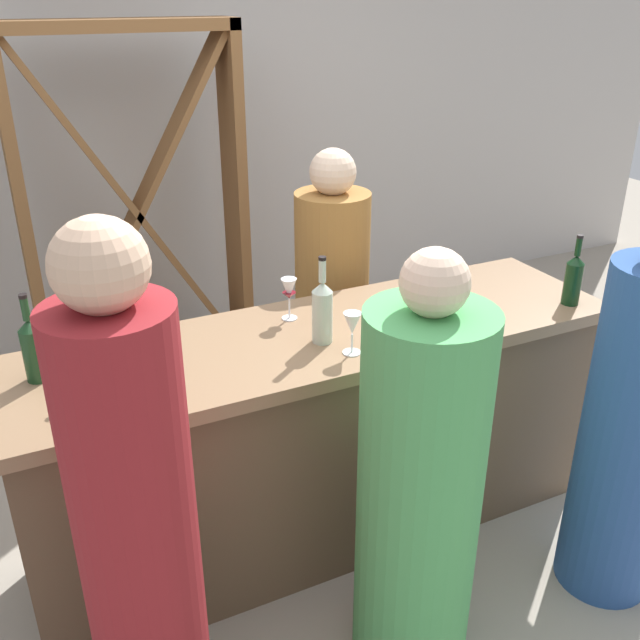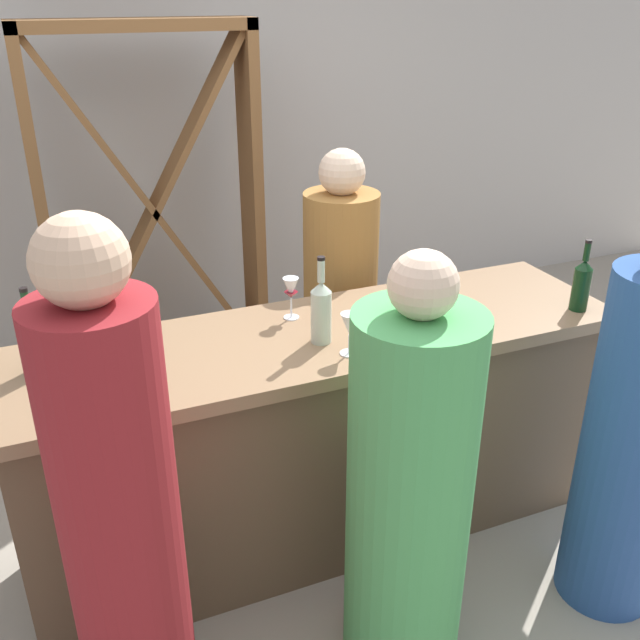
{
  "view_description": "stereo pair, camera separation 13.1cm",
  "coord_description": "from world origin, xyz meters",
  "px_view_note": "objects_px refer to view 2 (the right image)",
  "views": [
    {
      "loc": [
        -1.01,
        -2.09,
        2.07
      ],
      "look_at": [
        0.0,
        0.0,
        0.97
      ],
      "focal_mm": 39.58,
      "sensor_mm": 36.0,
      "label": 1
    },
    {
      "loc": [
        -0.89,
        -2.14,
        2.07
      ],
      "look_at": [
        0.0,
        0.0,
        0.97
      ],
      "focal_mm": 39.58,
      "sensor_mm": 36.0,
      "label": 2
    }
  ],
  "objects_px": {
    "wine_bottle_second_right_dark_green": "(582,284)",
    "person_right_guest": "(634,439)",
    "person_server_behind": "(340,315)",
    "wine_glass_near_center": "(412,292)",
    "wine_glass_near_right": "(291,290)",
    "wine_bottle_second_left_amber_brown": "(118,335)",
    "wine_bottle_center_clear_pale": "(321,310)",
    "wine_rack": "(153,211)",
    "person_left_guest": "(122,528)",
    "wine_bottle_leftmost_olive_green": "(33,341)",
    "wine_glass_near_left": "(350,326)",
    "person_center_guest": "(409,494)"
  },
  "relations": [
    {
      "from": "wine_bottle_center_clear_pale",
      "to": "person_server_behind",
      "type": "xyz_separation_m",
      "value": [
        0.38,
        0.67,
        -0.37
      ]
    },
    {
      "from": "wine_glass_near_right",
      "to": "wine_glass_near_left",
      "type": "bearing_deg",
      "value": -77.05
    },
    {
      "from": "wine_bottle_second_left_amber_brown",
      "to": "wine_glass_near_left",
      "type": "bearing_deg",
      "value": -15.57
    },
    {
      "from": "wine_glass_near_center",
      "to": "person_right_guest",
      "type": "bearing_deg",
      "value": -56.28
    },
    {
      "from": "wine_bottle_center_clear_pale",
      "to": "wine_rack",
      "type": "bearing_deg",
      "value": 99.07
    },
    {
      "from": "wine_bottle_center_clear_pale",
      "to": "person_server_behind",
      "type": "height_order",
      "value": "person_server_behind"
    },
    {
      "from": "wine_bottle_leftmost_olive_green",
      "to": "wine_bottle_second_left_amber_brown",
      "type": "xyz_separation_m",
      "value": [
        0.26,
        -0.07,
        0.01
      ]
    },
    {
      "from": "wine_bottle_leftmost_olive_green",
      "to": "person_right_guest",
      "type": "xyz_separation_m",
      "value": [
        1.83,
        -0.8,
        -0.36
      ]
    },
    {
      "from": "person_left_guest",
      "to": "wine_glass_near_right",
      "type": "bearing_deg",
      "value": -25.34
    },
    {
      "from": "wine_bottle_leftmost_olive_green",
      "to": "wine_bottle_center_clear_pale",
      "type": "height_order",
      "value": "wine_bottle_center_clear_pale"
    },
    {
      "from": "wine_bottle_leftmost_olive_green",
      "to": "wine_bottle_second_right_dark_green",
      "type": "relative_size",
      "value": 1.04
    },
    {
      "from": "wine_bottle_second_right_dark_green",
      "to": "person_server_behind",
      "type": "height_order",
      "value": "person_server_behind"
    },
    {
      "from": "person_center_guest",
      "to": "person_server_behind",
      "type": "distance_m",
      "value": 1.3
    },
    {
      "from": "wine_bottle_center_clear_pale",
      "to": "person_center_guest",
      "type": "distance_m",
      "value": 0.7
    },
    {
      "from": "wine_bottle_leftmost_olive_green",
      "to": "person_left_guest",
      "type": "xyz_separation_m",
      "value": [
        0.15,
        -0.69,
        -0.26
      ]
    },
    {
      "from": "wine_rack",
      "to": "wine_glass_near_left",
      "type": "distance_m",
      "value": 1.87
    },
    {
      "from": "wine_glass_near_center",
      "to": "wine_glass_near_right",
      "type": "distance_m",
      "value": 0.46
    },
    {
      "from": "wine_rack",
      "to": "wine_bottle_second_right_dark_green",
      "type": "bearing_deg",
      "value": -54.62
    },
    {
      "from": "wine_bottle_leftmost_olive_green",
      "to": "wine_glass_near_left",
      "type": "height_order",
      "value": "wine_bottle_leftmost_olive_green"
    },
    {
      "from": "wine_bottle_second_right_dark_green",
      "to": "wine_glass_near_right",
      "type": "bearing_deg",
      "value": 161.39
    },
    {
      "from": "person_right_guest",
      "to": "wine_bottle_center_clear_pale",
      "type": "bearing_deg",
      "value": 56.93
    },
    {
      "from": "wine_glass_near_right",
      "to": "person_center_guest",
      "type": "xyz_separation_m",
      "value": [
        0.08,
        -0.81,
        -0.37
      ]
    },
    {
      "from": "wine_glass_near_center",
      "to": "person_center_guest",
      "type": "height_order",
      "value": "person_center_guest"
    },
    {
      "from": "wine_glass_near_left",
      "to": "person_left_guest",
      "type": "distance_m",
      "value": 0.98
    },
    {
      "from": "wine_rack",
      "to": "wine_glass_near_right",
      "type": "bearing_deg",
      "value": -80.62
    },
    {
      "from": "wine_bottle_second_left_amber_brown",
      "to": "person_left_guest",
      "type": "bearing_deg",
      "value": -100.12
    },
    {
      "from": "wine_bottle_second_right_dark_green",
      "to": "person_server_behind",
      "type": "xyz_separation_m",
      "value": [
        -0.66,
        0.8,
        -0.36
      ]
    },
    {
      "from": "person_left_guest",
      "to": "person_right_guest",
      "type": "xyz_separation_m",
      "value": [
        1.68,
        -0.11,
        -0.09
      ]
    },
    {
      "from": "wine_glass_near_left",
      "to": "person_left_guest",
      "type": "relative_size",
      "value": 0.09
    },
    {
      "from": "wine_bottle_center_clear_pale",
      "to": "person_center_guest",
      "type": "xyz_separation_m",
      "value": [
        0.05,
        -0.59,
        -0.38
      ]
    },
    {
      "from": "wine_bottle_second_left_amber_brown",
      "to": "wine_glass_near_right",
      "type": "xyz_separation_m",
      "value": [
        0.66,
        0.15,
        -0.01
      ]
    },
    {
      "from": "person_right_guest",
      "to": "person_server_behind",
      "type": "relative_size",
      "value": 1.01
    },
    {
      "from": "wine_bottle_center_clear_pale",
      "to": "person_center_guest",
      "type": "bearing_deg",
      "value": -85.26
    },
    {
      "from": "wine_bottle_leftmost_olive_green",
      "to": "person_center_guest",
      "type": "xyz_separation_m",
      "value": [
        0.99,
        -0.74,
        -0.37
      ]
    },
    {
      "from": "wine_bottle_second_right_dark_green",
      "to": "person_right_guest",
      "type": "height_order",
      "value": "person_right_guest"
    },
    {
      "from": "wine_bottle_second_left_amber_brown",
      "to": "person_right_guest",
      "type": "distance_m",
      "value": 1.77
    },
    {
      "from": "person_left_guest",
      "to": "wine_glass_near_left",
      "type": "bearing_deg",
      "value": -44.39
    },
    {
      "from": "wine_bottle_second_left_amber_brown",
      "to": "person_right_guest",
      "type": "bearing_deg",
      "value": -24.91
    },
    {
      "from": "wine_rack",
      "to": "wine_glass_near_center",
      "type": "height_order",
      "value": "wine_rack"
    },
    {
      "from": "person_center_guest",
      "to": "wine_bottle_second_left_amber_brown",
      "type": "bearing_deg",
      "value": 52.12
    },
    {
      "from": "wine_bottle_leftmost_olive_green",
      "to": "wine_bottle_second_right_dark_green",
      "type": "xyz_separation_m",
      "value": [
        1.98,
        -0.29,
        -0.0
      ]
    },
    {
      "from": "wine_bottle_second_right_dark_green",
      "to": "wine_glass_near_right",
      "type": "xyz_separation_m",
      "value": [
        -1.07,
        0.36,
        0.01
      ]
    },
    {
      "from": "wine_rack",
      "to": "wine_bottle_second_left_amber_brown",
      "type": "distance_m",
      "value": 1.69
    },
    {
      "from": "wine_rack",
      "to": "wine_bottle_leftmost_olive_green",
      "type": "height_order",
      "value": "wine_rack"
    },
    {
      "from": "wine_glass_near_center",
      "to": "wine_glass_near_right",
      "type": "height_order",
      "value": "wine_glass_near_right"
    },
    {
      "from": "wine_bottle_second_left_amber_brown",
      "to": "person_center_guest",
      "type": "xyz_separation_m",
      "value": [
        0.73,
        -0.67,
        -0.38
      ]
    },
    {
      "from": "wine_bottle_second_right_dark_green",
      "to": "wine_glass_near_center",
      "type": "relative_size",
      "value": 2.04
    },
    {
      "from": "person_center_guest",
      "to": "person_server_behind",
      "type": "xyz_separation_m",
      "value": [
        0.33,
        1.26,
        0.01
      ]
    },
    {
      "from": "wine_bottle_second_left_amber_brown",
      "to": "wine_bottle_center_clear_pale",
      "type": "relative_size",
      "value": 0.99
    },
    {
      "from": "person_left_guest",
      "to": "wine_bottle_second_left_amber_brown",
      "type": "bearing_deg",
      "value": 9.81
    }
  ]
}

